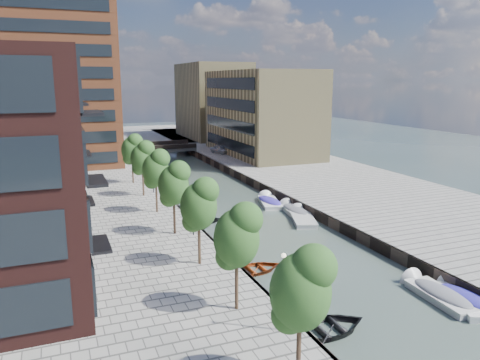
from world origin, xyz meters
TOP-DOWN VIEW (x-y plane):
  - water at (0.00, 40.00)m, footprint 300.00×300.00m
  - quay_right at (16.00, 40.00)m, footprint 20.00×140.00m
  - quay_wall_left at (-6.10, 40.00)m, footprint 0.25×140.00m
  - quay_wall_right at (6.10, 40.00)m, footprint 0.25×140.00m
  - far_closure at (0.00, 100.00)m, footprint 80.00×40.00m
  - apartment_block at (-20.00, 30.00)m, footprint 8.00×38.00m
  - tower at (-17.00, 65.00)m, footprint 18.00×18.00m
  - tan_block_near at (16.00, 62.00)m, footprint 12.00×25.00m
  - tan_block_far at (16.00, 88.00)m, footprint 12.00×20.00m
  - bridge at (0.00, 72.00)m, footprint 13.00×6.00m
  - tree_0 at (-8.50, 4.00)m, footprint 2.50×2.50m
  - tree_1 at (-8.50, 11.00)m, footprint 2.50×2.50m
  - tree_2 at (-8.50, 18.00)m, footprint 2.50×2.50m
  - tree_3 at (-8.50, 25.00)m, footprint 2.50×2.50m
  - tree_4 at (-8.50, 32.00)m, footprint 2.50×2.50m
  - tree_5 at (-8.50, 39.00)m, footprint 2.50×2.50m
  - tree_6 at (-8.50, 46.00)m, footprint 2.50×2.50m
  - lamp_0 at (-7.20, 8.00)m, footprint 0.24×0.24m
  - lamp_1 at (-7.20, 24.00)m, footprint 0.24×0.24m
  - lamp_2 at (-7.20, 40.00)m, footprint 0.24×0.24m
  - sloop_1 at (-4.34, 8.45)m, footprint 5.01×3.61m
  - sloop_2 at (-4.64, 17.44)m, footprint 4.40×3.31m
  - sloop_3 at (-5.24, 31.04)m, footprint 5.35×4.27m
  - sloop_4 at (-4.65, 30.11)m, footprint 4.35×3.32m
  - motorboat_0 at (5.60, 8.45)m, footprint 3.67×5.40m
  - motorboat_1 at (4.43, 9.53)m, footprint 2.19×5.53m
  - motorboat_2 at (4.83, 27.55)m, footprint 3.77×6.05m
  - motorboat_3 at (4.38, 34.11)m, footprint 3.18×5.68m
  - motorboat_4 at (5.25, 29.95)m, footprint 2.55×5.49m
  - car at (9.41, 64.45)m, footprint 2.89×4.52m

SIDE VIEW (x-z plane):
  - water at x=0.00m, z-range 0.00..0.00m
  - sloop_1 at x=-4.34m, z-range -0.51..0.51m
  - sloop_2 at x=-4.64m, z-range -0.43..0.43m
  - sloop_3 at x=-5.24m, z-range -0.50..0.50m
  - sloop_4 at x=-4.65m, z-range -0.42..0.42m
  - motorboat_2 at x=4.83m, z-range -0.84..1.07m
  - motorboat_0 at x=5.60m, z-range -0.65..1.06m
  - motorboat_4 at x=5.25m, z-range -0.67..1.10m
  - motorboat_3 at x=4.38m, z-range -0.68..1.12m
  - motorboat_1 at x=4.43m, z-range -0.69..1.13m
  - quay_right at x=16.00m, z-range 0.00..1.00m
  - quay_wall_left at x=-6.10m, z-range 0.00..1.00m
  - quay_wall_right at x=6.10m, z-range 0.00..1.00m
  - far_closure at x=0.00m, z-range 0.00..1.00m
  - bridge at x=0.00m, z-range 0.74..2.04m
  - car at x=9.41m, z-range 1.00..2.43m
  - lamp_0 at x=-7.20m, z-range 1.45..5.57m
  - lamp_1 at x=-7.20m, z-range 1.45..5.57m
  - lamp_2 at x=-7.20m, z-range 1.45..5.57m
  - tree_0 at x=-8.50m, z-range 2.33..8.28m
  - tree_1 at x=-8.50m, z-range 2.33..8.28m
  - tree_2 at x=-8.50m, z-range 2.33..8.28m
  - tree_3 at x=-8.50m, z-range 2.33..8.28m
  - tree_4 at x=-8.50m, z-range 2.33..8.28m
  - tree_5 at x=-8.50m, z-range 2.33..8.28m
  - tree_6 at x=-8.50m, z-range 2.33..8.28m
  - apartment_block at x=-20.00m, z-range 1.00..15.00m
  - tan_block_near at x=16.00m, z-range 1.00..15.00m
  - tan_block_far at x=16.00m, z-range 1.00..17.00m
  - tower at x=-17.00m, z-range 1.00..31.00m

